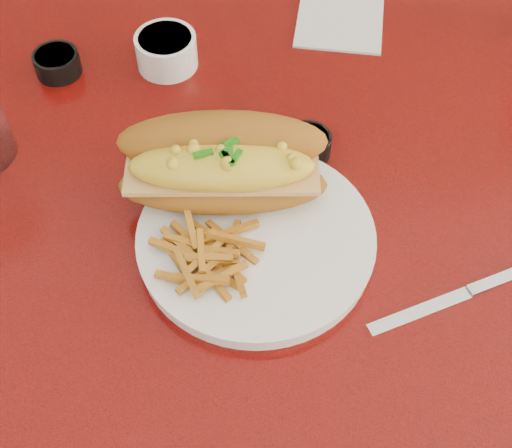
# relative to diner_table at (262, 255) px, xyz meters

# --- Properties ---
(ground) EXTENTS (8.00, 8.00, 0.00)m
(ground) POSITION_rel_diner_table_xyz_m (0.00, 0.00, -0.61)
(ground) COLOR beige
(ground) RESTS_ON ground
(diner_table) EXTENTS (1.23, 0.83, 0.77)m
(diner_table) POSITION_rel_diner_table_xyz_m (0.00, 0.00, 0.00)
(diner_table) COLOR #B4100B
(diner_table) RESTS_ON ground
(booth_bench_far) EXTENTS (1.20, 0.51, 0.90)m
(booth_bench_far) POSITION_rel_diner_table_xyz_m (0.00, 0.81, -0.32)
(booth_bench_far) COLOR #9F0A13
(booth_bench_far) RESTS_ON ground
(dinner_plate) EXTENTS (0.28, 0.28, 0.02)m
(dinner_plate) POSITION_rel_diner_table_xyz_m (-0.00, -0.10, 0.17)
(dinner_plate) COLOR white
(dinner_plate) RESTS_ON diner_table
(mac_hoagie) EXTENTS (0.24, 0.13, 0.10)m
(mac_hoagie) POSITION_rel_diner_table_xyz_m (-0.04, -0.03, 0.22)
(mac_hoagie) COLOR #9E5F19
(mac_hoagie) RESTS_ON dinner_plate
(fries_pile) EXTENTS (0.12, 0.12, 0.03)m
(fries_pile) POSITION_rel_diner_table_xyz_m (-0.06, -0.13, 0.19)
(fries_pile) COLOR orange
(fries_pile) RESTS_ON dinner_plate
(fork) EXTENTS (0.02, 0.14, 0.00)m
(fork) POSITION_rel_diner_table_xyz_m (0.05, -0.04, 0.18)
(fork) COLOR #BABABF
(fork) RESTS_ON dinner_plate
(gravy_ramekin) EXTENTS (0.09, 0.09, 0.05)m
(gravy_ramekin) POSITION_rel_diner_table_xyz_m (-0.14, 0.20, 0.19)
(gravy_ramekin) COLOR white
(gravy_ramekin) RESTS_ON diner_table
(sauce_cup_left) EXTENTS (0.07, 0.07, 0.03)m
(sauce_cup_left) POSITION_rel_diner_table_xyz_m (-0.29, 0.17, 0.18)
(sauce_cup_left) COLOR black
(sauce_cup_left) RESTS_ON diner_table
(sauce_cup_right) EXTENTS (0.06, 0.06, 0.03)m
(sauce_cup_right) POSITION_rel_diner_table_xyz_m (0.05, 0.05, 0.18)
(sauce_cup_right) COLOR black
(sauce_cup_right) RESTS_ON diner_table
(knife) EXTENTS (0.18, 0.10, 0.01)m
(knife) POSITION_rel_diner_table_xyz_m (0.22, -0.15, 0.16)
(knife) COLOR #BABABF
(knife) RESTS_ON diner_table
(paper_napkin) EXTENTS (0.13, 0.13, 0.00)m
(paper_napkin) POSITION_rel_diner_table_xyz_m (0.09, 0.30, 0.16)
(paper_napkin) COLOR silver
(paper_napkin) RESTS_ON diner_table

